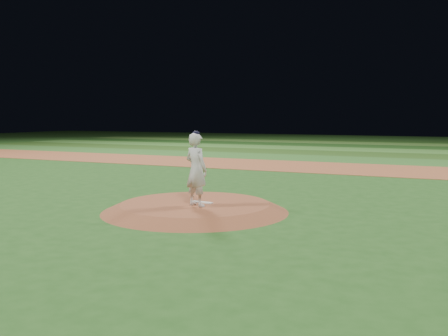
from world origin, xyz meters
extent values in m
plane|color=#215019|center=(0.00, 0.00, 0.00)|extent=(120.00, 120.00, 0.00)
cube|color=#96512E|center=(0.00, 14.00, 0.01)|extent=(70.00, 6.00, 0.02)
cube|color=#2D6424|center=(0.00, 19.50, 0.01)|extent=(70.00, 5.00, 0.02)
cube|color=#264C18|center=(0.00, 24.50, 0.01)|extent=(70.00, 5.00, 0.02)
cube|color=#3C782B|center=(0.00, 29.50, 0.01)|extent=(70.00, 5.00, 0.02)
cube|color=#1B4415|center=(0.00, 34.50, 0.01)|extent=(70.00, 5.00, 0.02)
cube|color=#42762B|center=(0.00, 39.50, 0.01)|extent=(70.00, 5.00, 0.02)
cube|color=#214917|center=(0.00, 44.50, 0.01)|extent=(70.00, 5.00, 0.02)
cone|color=brown|center=(0.00, 0.00, 0.12)|extent=(5.50, 5.50, 0.25)
cube|color=silver|center=(0.17, 0.11, 0.27)|extent=(0.68, 0.21, 0.03)
ellipsoid|color=silver|center=(-0.61, 0.94, 0.28)|extent=(0.11, 0.11, 0.06)
imported|color=silver|center=(0.27, -0.42, 1.29)|extent=(0.88, 0.71, 2.09)
ellipsoid|color=black|center=(0.27, -0.42, 2.32)|extent=(0.22, 0.22, 0.15)
camera|label=1|loc=(6.97, -12.78, 2.82)|focal=40.00mm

